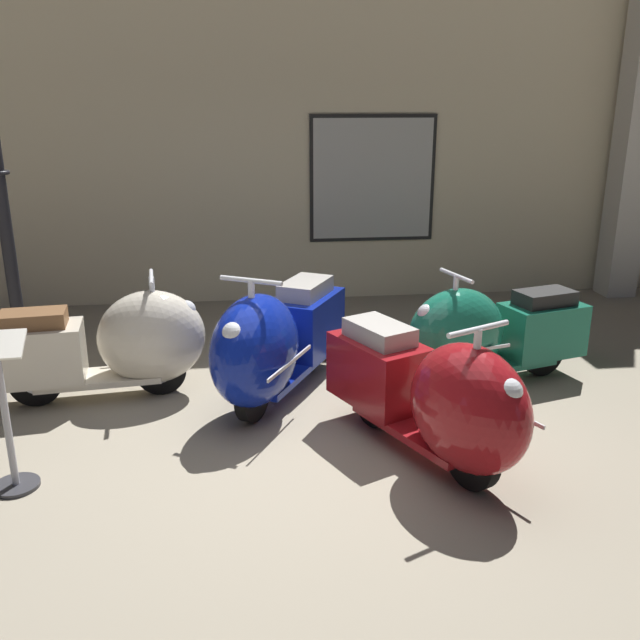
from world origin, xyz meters
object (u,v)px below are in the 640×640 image
at_px(scooter_0, 118,344).
at_px(scooter_1, 272,343).
at_px(scooter_2, 438,398).
at_px(info_stanchion, 7,427).
at_px(scooter_3, 483,334).

height_order(scooter_0, scooter_1, scooter_1).
xyz_separation_m(scooter_0, scooter_2, (2.19, -1.33, 0.02)).
xyz_separation_m(scooter_0, info_stanchion, (-0.44, -1.31, -0.04)).
relative_size(scooter_0, scooter_2, 0.95).
xyz_separation_m(scooter_1, scooter_2, (0.99, -1.09, -0.02)).
relative_size(scooter_2, scooter_3, 1.04).
xyz_separation_m(scooter_1, info_stanchion, (-1.64, -1.06, -0.09)).
height_order(scooter_3, info_stanchion, info_stanchion).
distance_m(scooter_0, scooter_3, 2.92).
bearing_deg(scooter_3, info_stanchion, 3.91).
xyz_separation_m(scooter_2, scooter_3, (0.73, 1.21, -0.02)).
xyz_separation_m(scooter_0, scooter_3, (2.92, -0.12, -0.00)).
height_order(scooter_0, info_stanchion, same).
height_order(scooter_0, scooter_3, same).
bearing_deg(scooter_3, scooter_2, 43.40).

